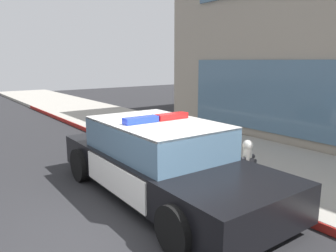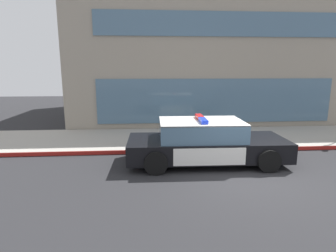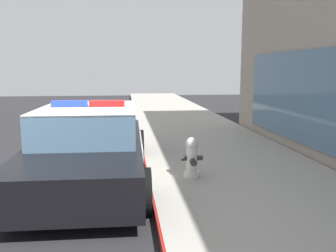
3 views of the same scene
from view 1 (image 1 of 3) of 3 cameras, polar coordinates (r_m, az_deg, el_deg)
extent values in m
plane|color=#262628|center=(4.96, -5.89, -18.64)|extent=(48.00, 48.00, 0.00)
cube|color=#A39E93|center=(7.65, 21.51, -7.76)|extent=(48.00, 3.58, 0.15)
cube|color=maroon|center=(6.26, 12.56, -11.47)|extent=(28.80, 0.04, 0.14)
cube|color=black|center=(6.07, -0.86, -7.63)|extent=(5.01, 2.00, 0.60)
cube|color=silver|center=(4.88, 10.08, -10.61)|extent=(1.73, 1.90, 0.05)
cube|color=silver|center=(7.47, -8.54, -2.82)|extent=(1.43, 1.89, 0.05)
cube|color=silver|center=(6.72, 5.44, -5.81)|extent=(2.09, 0.07, 0.51)
cube|color=silver|center=(5.70, -9.53, -9.09)|extent=(2.09, 0.07, 0.51)
cube|color=yellow|center=(6.73, 5.55, -5.79)|extent=(0.22, 0.02, 0.26)
cube|color=slate|center=(6.07, -1.95, -2.03)|extent=(2.62, 1.76, 0.60)
cube|color=silver|center=(6.01, -1.97, 0.66)|extent=(2.62, 1.76, 0.04)
cube|color=red|center=(6.19, 0.66, 1.73)|extent=(0.21, 0.65, 0.11)
cube|color=blue|center=(5.82, -4.78, 1.06)|extent=(0.21, 0.65, 0.11)
cylinder|color=black|center=(5.65, 17.24, -11.39)|extent=(0.68, 0.23, 0.68)
cylinder|color=black|center=(4.41, 1.30, -17.61)|extent=(0.68, 0.23, 0.68)
cylinder|color=black|center=(7.93, -2.01, -4.29)|extent=(0.68, 0.23, 0.68)
cylinder|color=black|center=(7.10, -14.97, -6.55)|extent=(0.68, 0.23, 0.68)
cylinder|color=silver|center=(7.09, 13.55, -7.70)|extent=(0.28, 0.28, 0.10)
cylinder|color=silver|center=(7.01, 13.65, -5.58)|extent=(0.19, 0.19, 0.45)
sphere|color=silver|center=(6.93, 13.76, -3.27)|extent=(0.22, 0.22, 0.22)
cylinder|color=#333338|center=(6.91, 13.79, -2.65)|extent=(0.06, 0.06, 0.05)
cylinder|color=#333338|center=(6.89, 12.89, -5.63)|extent=(0.09, 0.10, 0.09)
cylinder|color=#333338|center=(7.11, 14.41, -5.18)|extent=(0.09, 0.10, 0.09)
cylinder|color=#333338|center=(6.92, 14.60, -5.98)|extent=(0.10, 0.12, 0.12)
camera|label=2|loc=(8.31, -75.72, 6.42)|focal=29.84mm
camera|label=3|loc=(4.52, 78.03, -3.02)|focal=38.48mm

